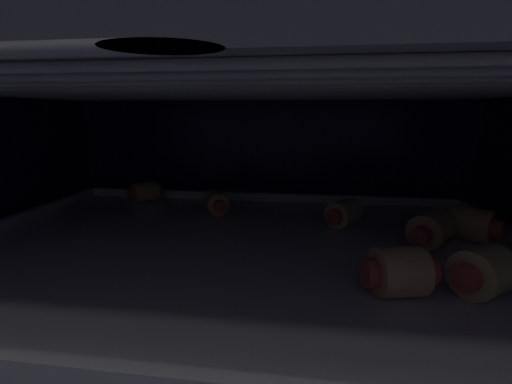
{
  "coord_description": "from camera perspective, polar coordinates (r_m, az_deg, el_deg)",
  "views": [
    {
      "loc": [
        5.67,
        -29.99,
        23.16
      ],
      "look_at": [
        0.0,
        10.02,
        14.13
      ],
      "focal_mm": 25.25,
      "sensor_mm": 36.0,
      "label": 1
    }
  ],
  "objects": [
    {
      "name": "ground_plane",
      "position": [
        0.39,
        -2.3,
        -25.32
      ],
      "size": [
        59.41,
        46.89,
        1.2
      ],
      "primitive_type": "cube",
      "color": "#0C1138"
    },
    {
      "name": "oven_wall_back",
      "position": [
        0.53,
        1.96,
        9.37
      ],
      "size": [
        59.41,
        1.2,
        40.35
      ],
      "primitive_type": "cube",
      "color": "#0C1138",
      "rests_on": "ground_plane"
    },
    {
      "name": "oven_rack_lower",
      "position": [
        0.33,
        -2.47,
        -10.56
      ],
      "size": [
        54.32,
        43.6,
        0.69
      ],
      "color": "#B7B7BC"
    },
    {
      "name": "baking_tray_lower",
      "position": [
        0.33,
        -2.48,
        -9.18
      ],
      "size": [
        50.96,
        35.47,
        1.91
      ],
      "color": "silver",
      "rests_on": "oven_rack_lower"
    },
    {
      "name": "pig_in_blanket_lower_0",
      "position": [
        0.39,
        30.84,
        -4.39
      ],
      "size": [
        5.23,
        4.47,
        3.11
      ],
      "rotation": [
        0.0,
        0.0,
        0.96
      ],
      "color": "tan",
      "rests_on": "baking_tray_lower"
    },
    {
      "name": "pig_in_blanket_lower_1",
      "position": [
        0.36,
        26.06,
        -5.21
      ],
      "size": [
        5.03,
        6.06,
        3.14
      ],
      "rotation": [
        0.0,
        0.0,
        2.51
      ],
      "color": "tan",
      "rests_on": "baking_tray_lower"
    },
    {
      "name": "pig_in_blanket_lower_2",
      "position": [
        0.51,
        -17.09,
        0.03
      ],
      "size": [
        4.3,
        4.11,
        2.64
      ],
      "rotation": [
        0.0,
        0.0,
        2.31
      ],
      "color": "tan",
      "rests_on": "baking_tray_lower"
    },
    {
      "name": "pig_in_blanket_lower_3",
      "position": [
        0.28,
        32.19,
        -10.64
      ],
      "size": [
        4.38,
        4.4,
        3.28
      ],
      "rotation": [
        0.0,
        0.0,
        5.39
      ],
      "color": "tan",
      "rests_on": "baking_tray_lower"
    },
    {
      "name": "pig_in_blanket_lower_4",
      "position": [
        0.39,
        13.73,
        -3.31
      ],
      "size": [
        4.15,
        4.51,
        2.83
      ],
      "rotation": [
        0.0,
        0.0,
        5.65
      ],
      "color": "tan",
      "rests_on": "baking_tray_lower"
    },
    {
      "name": "pig_in_blanket_lower_5",
      "position": [
        0.26,
        21.68,
        -11.66
      ],
      "size": [
        4.99,
        3.89,
        3.28
      ],
      "rotation": [
        0.0,
        0.0,
        4.95
      ],
      "color": "tan",
      "rests_on": "baking_tray_lower"
    },
    {
      "name": "pig_in_blanket_lower_6",
      "position": [
        0.43,
        -6.31,
        -1.62
      ],
      "size": [
        3.68,
        5.24,
        2.6
      ],
      "rotation": [
        0.0,
        0.0,
        0.45
      ],
      "color": "tan",
      "rests_on": "baking_tray_lower"
    },
    {
      "name": "oven_rack_upper",
      "position": [
        0.31,
        -2.74,
        15.92
      ],
      "size": [
        54.13,
        43.6,
        0.5
      ],
      "color": "#B7B7BC"
    },
    {
      "name": "baking_tray_upper",
      "position": [
        0.31,
        -2.76,
        17.6
      ],
      "size": [
        50.96,
        35.47,
        2.75
      ],
      "color": "gray",
      "rests_on": "oven_rack_upper"
    },
    {
      "name": "pig_in_blanket_upper_0",
      "position": [
        0.23,
        -12.47,
        23.2
      ],
      "size": [
        3.13,
        5.81,
        2.56
      ],
      "rotation": [
        0.0,
        0.0,
        6.13
      ],
      "color": "tan",
      "rests_on": "baking_tray_upper"
    },
    {
      "name": "pig_in_blanket_upper_1",
      "position": [
        0.29,
        21.34,
        20.27
      ],
      "size": [
        5.49,
        3.69,
        2.64
      ],
      "rotation": [
        0.0,
        0.0,
        1.99
      ],
      "color": "tan",
      "rests_on": "baking_tray_upper"
    },
    {
      "name": "pig_in_blanket_upper_2",
      "position": [
        0.48,
        -22.71,
        16.97
      ],
      "size": [
        5.43,
        3.98,
        2.92
      ],
      "rotation": [
        0.0,
        0.0,
        1.95
      ],
      "color": "tan",
      "rests_on": "baking_tray_upper"
    },
    {
      "name": "pig_in_blanket_upper_3",
      "position": [
        0.17,
        -7.03,
        26.9
      ],
      "size": [
        5.11,
        3.3,
        2.41
      ],
      "rotation": [
        0.0,
        0.0,
        4.34
      ],
      "color": "tan",
      "rests_on": "baking_tray_upper"
    },
    {
      "name": "pig_in_blanket_upper_4",
      "position": [
        0.46,
        25.84,
        16.73
      ],
      "size": [
        6.05,
        3.22,
        2.67
      ],
      "rotation": [
        0.0,
        0.0,
        1.73
      ],
      "color": "tan",
      "rests_on": "baking_tray_upper"
    },
    {
      "name": "pig_in_blanket_upper_6",
      "position": [
        0.43,
        16.29,
        18.22
      ],
      "size": [
        4.97,
        5.2,
        3.17
      ],
      "rotation": [
        0.0,
        0.0,
        3.88
      ],
      "color": "tan",
      "rests_on": "baking_tray_upper"
    }
  ]
}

